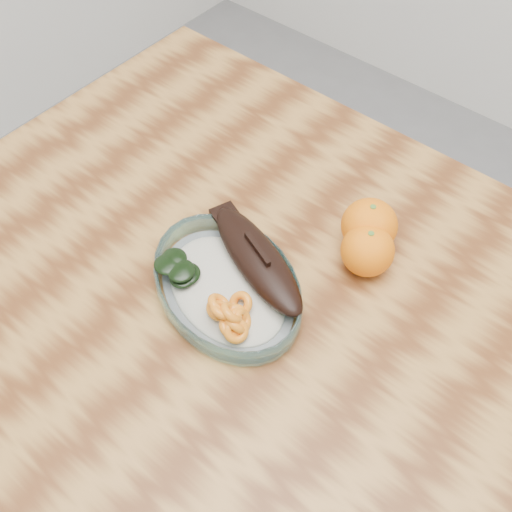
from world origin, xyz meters
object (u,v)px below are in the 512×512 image
(plated_meal, at_px, (228,283))
(orange_right, at_px, (368,251))
(dining_table, at_px, (301,365))
(orange_left, at_px, (369,225))

(plated_meal, distance_m, orange_right, 0.19)
(dining_table, xyz_separation_m, plated_meal, (-0.11, -0.02, 0.12))
(orange_left, height_order, orange_right, orange_left)
(dining_table, height_order, orange_right, orange_right)
(dining_table, relative_size, orange_right, 16.60)
(orange_right, bearing_deg, orange_left, 120.90)
(plated_meal, bearing_deg, dining_table, 29.57)
(dining_table, height_order, orange_left, orange_left)
(plated_meal, height_order, orange_right, plated_meal)
(orange_left, relative_size, orange_right, 1.07)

